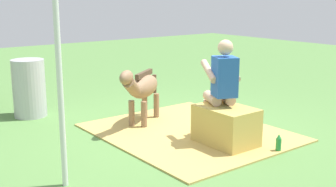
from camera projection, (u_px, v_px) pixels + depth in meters
name	position (u px, v px, depth m)	size (l,w,h in m)	color
ground_plane	(176.00, 130.00, 6.48)	(24.00, 24.00, 0.00)	#568442
hay_patch	(189.00, 132.00, 6.31)	(2.72, 2.32, 0.02)	tan
hay_bale	(226.00, 126.00, 5.76)	(0.79, 0.55, 0.52)	tan
person_seated	(221.00, 85.00, 5.80)	(0.72, 0.58, 1.40)	#D8AD8C
pony_standing	(142.00, 88.00, 6.62)	(0.92, 1.17, 0.94)	#8C6B4C
soda_bottle	(279.00, 143.00, 5.52)	(0.07, 0.07, 0.24)	#268C3F
water_barrel	(29.00, 88.00, 7.10)	(0.53, 0.53, 0.94)	#B2B2B7
tent_pole_left	(59.00, 76.00, 4.33)	(0.06, 0.06, 2.33)	silver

